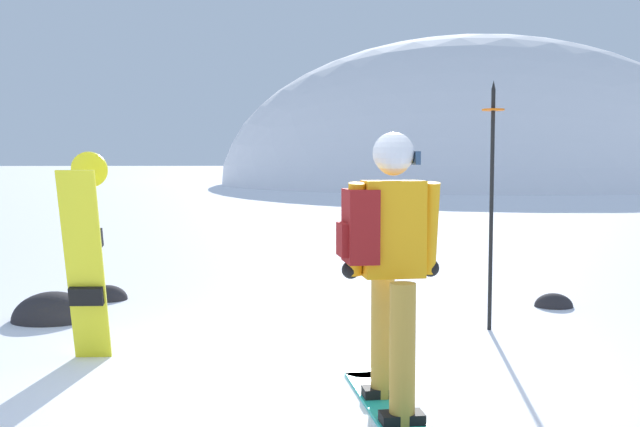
# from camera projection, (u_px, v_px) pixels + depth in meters

# --- Properties ---
(ground_plane) EXTENTS (300.00, 300.00, 0.00)m
(ground_plane) POSITION_uv_depth(u_px,v_px,m) (299.00, 391.00, 4.88)
(ground_plane) COLOR white
(ridge_peak_main) EXTENTS (30.19, 27.17, 17.53)m
(ridge_peak_main) POSITION_uv_depth(u_px,v_px,m) (471.00, 184.00, 44.35)
(ridge_peak_main) COLOR white
(ridge_peak_main) RESTS_ON ground
(snowboarder_main) EXTENTS (0.64, 1.83, 1.71)m
(snowboarder_main) POSITION_uv_depth(u_px,v_px,m) (388.00, 264.00, 4.39)
(snowboarder_main) COLOR #23B7A3
(snowboarder_main) RESTS_ON ground
(spare_snowboard) EXTENTS (0.28, 0.44, 1.61)m
(spare_snowboard) POSITION_uv_depth(u_px,v_px,m) (86.00, 256.00, 5.50)
(spare_snowboard) COLOR yellow
(spare_snowboard) RESTS_ON ground
(piste_marker_near) EXTENTS (0.20, 0.20, 2.25)m
(piste_marker_near) POSITION_uv_depth(u_px,v_px,m) (492.00, 190.00, 6.53)
(piste_marker_near) COLOR black
(piste_marker_near) RESTS_ON ground
(rock_dark) EXTENTS (0.46, 0.39, 0.32)m
(rock_dark) POSITION_uv_depth(u_px,v_px,m) (107.00, 300.00, 8.04)
(rock_dark) COLOR #282628
(rock_dark) RESTS_ON ground
(rock_mid) EXTENTS (0.78, 0.66, 0.54)m
(rock_mid) POSITION_uv_depth(u_px,v_px,m) (53.00, 320.00, 7.04)
(rock_mid) COLOR #282628
(rock_mid) RESTS_ON ground
(rock_small) EXTENTS (0.40, 0.34, 0.28)m
(rock_small) POSITION_uv_depth(u_px,v_px,m) (554.00, 307.00, 7.66)
(rock_small) COLOR #282628
(rock_small) RESTS_ON ground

